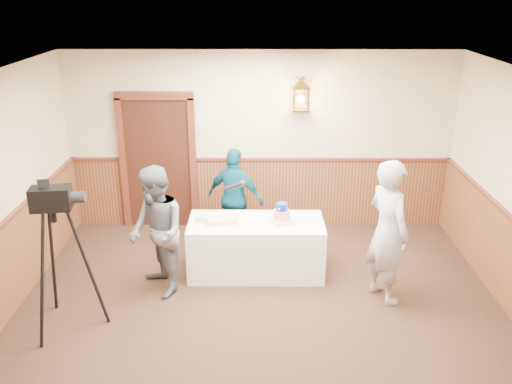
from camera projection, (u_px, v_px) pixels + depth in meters
ground at (260, 361)px, 5.68m from camera, size 7.00×7.00×0.00m
room_shell at (255, 211)px, 5.56m from camera, size 6.02×7.02×2.81m
display_table at (256, 247)px, 7.32m from camera, size 1.80×0.80×0.75m
tiered_cake at (282, 215)px, 7.13m from camera, size 0.34×0.34×0.27m
sheet_cake_yellow at (222, 219)px, 7.16m from camera, size 0.42×0.35×0.08m
sheet_cake_green at (211, 217)px, 7.22m from camera, size 0.39×0.35×0.08m
interviewer at (157, 232)px, 6.68m from camera, size 1.57×1.02×1.67m
baker at (388, 232)px, 6.52m from camera, size 0.69×0.79×1.82m
assistant_p at (235, 198)px, 7.96m from camera, size 0.96×0.70×1.51m
tv_camera_rig at (61, 267)px, 6.01m from camera, size 0.67×0.62×1.71m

